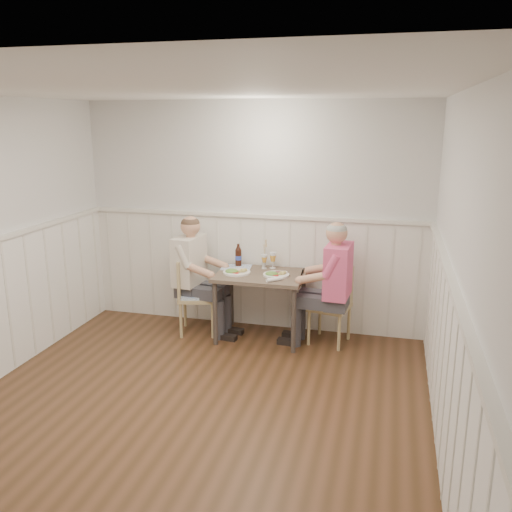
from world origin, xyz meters
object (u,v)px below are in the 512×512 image
(chair_left, at_px, (193,293))
(man_in_pink, at_px, (333,295))
(chair_right, at_px, (334,303))
(diner_cream, at_px, (193,283))
(dining_table, at_px, (261,282))
(beer_bottle, at_px, (238,256))
(grass_vase, at_px, (264,254))

(chair_left, xyz_separation_m, man_in_pink, (1.59, -0.02, 0.11))
(chair_right, xyz_separation_m, chair_left, (-1.60, -0.08, 0.02))
(chair_left, xyz_separation_m, diner_cream, (-0.01, 0.03, 0.10))
(dining_table, relative_size, chair_left, 1.09)
(chair_left, height_order, diner_cream, diner_cream)
(chair_right, xyz_separation_m, beer_bottle, (-1.13, 0.19, 0.41))
(dining_table, height_order, chair_right, chair_right)
(chair_right, height_order, diner_cream, diner_cream)
(diner_cream, bearing_deg, man_in_pink, -1.64)
(grass_vase, bearing_deg, dining_table, -83.99)
(dining_table, distance_m, man_in_pink, 0.81)
(man_in_pink, relative_size, beer_bottle, 5.34)
(chair_left, relative_size, diner_cream, 0.64)
(chair_left, bearing_deg, beer_bottle, 30.15)
(dining_table, relative_size, grass_vase, 2.77)
(beer_bottle, bearing_deg, diner_cream, -152.90)
(chair_right, relative_size, diner_cream, 0.61)
(chair_left, relative_size, man_in_pink, 0.63)
(chair_right, bearing_deg, diner_cream, -178.16)
(man_in_pink, bearing_deg, chair_left, 179.37)
(dining_table, bearing_deg, grass_vase, 96.01)
(beer_bottle, relative_size, grass_vase, 0.75)
(chair_right, xyz_separation_m, man_in_pink, (-0.01, -0.10, 0.13))
(chair_right, relative_size, man_in_pink, 0.60)
(grass_vase, bearing_deg, chair_left, -159.74)
(dining_table, height_order, man_in_pink, man_in_pink)
(beer_bottle, bearing_deg, man_in_pink, -14.24)
(dining_table, xyz_separation_m, man_in_pink, (0.80, -0.04, -0.07))
(grass_vase, bearing_deg, chair_right, -13.42)
(diner_cream, bearing_deg, chair_right, 1.84)
(dining_table, bearing_deg, beer_bottle, 142.77)
(man_in_pink, bearing_deg, grass_vase, 160.32)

